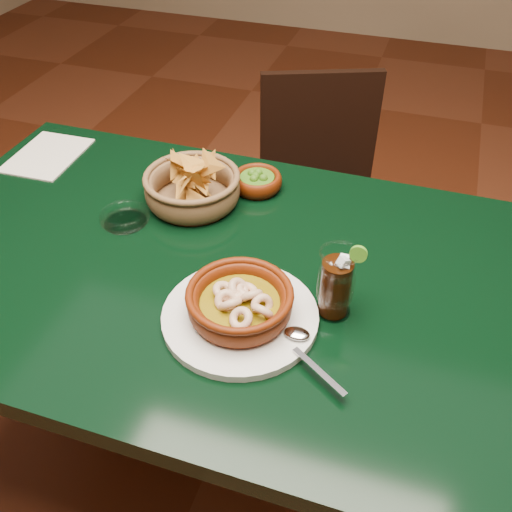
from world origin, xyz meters
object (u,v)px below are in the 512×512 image
(dining_table, at_px, (195,294))
(cola_drink, at_px, (336,283))
(dining_chair, at_px, (320,200))
(chip_basket, at_px, (192,187))
(shrimp_plate, at_px, (240,306))

(dining_table, bearing_deg, cola_drink, -10.10)
(dining_chair, xyz_separation_m, chip_basket, (-0.19, -0.52, 0.34))
(dining_table, bearing_deg, dining_chair, 80.72)
(dining_table, xyz_separation_m, cola_drink, (0.29, -0.05, 0.17))
(dining_table, xyz_separation_m, dining_chair, (0.11, 0.70, -0.20))
(shrimp_plate, relative_size, cola_drink, 2.24)
(cola_drink, bearing_deg, dining_table, 169.90)
(shrimp_plate, height_order, cola_drink, cola_drink)
(dining_table, height_order, cola_drink, cola_drink)
(shrimp_plate, xyz_separation_m, chip_basket, (-0.22, 0.30, 0.01))
(chip_basket, bearing_deg, dining_chair, 70.34)
(dining_table, distance_m, shrimp_plate, 0.23)
(shrimp_plate, xyz_separation_m, cola_drink, (0.15, 0.07, 0.03))
(dining_table, relative_size, dining_chair, 1.46)
(chip_basket, relative_size, cola_drink, 1.56)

